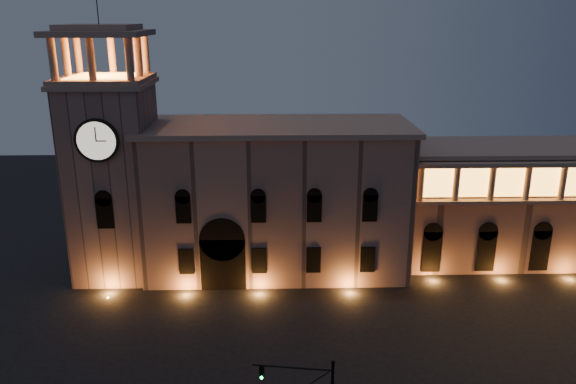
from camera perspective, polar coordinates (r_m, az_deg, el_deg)
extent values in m
plane|color=black|center=(50.25, 1.48, -18.19)|extent=(160.00, 160.00, 0.00)
cube|color=#8A665A|center=(66.08, -1.16, -0.82)|extent=(30.00, 12.00, 17.00)
cube|color=gray|center=(63.85, -1.21, 6.69)|extent=(30.80, 12.80, 0.60)
cube|color=black|center=(63.34, -6.57, -7.14)|extent=(5.00, 1.40, 6.00)
cylinder|color=black|center=(62.15, -6.67, -4.63)|extent=(5.00, 1.40, 5.00)
cube|color=#FFA132|center=(63.24, -6.58, -7.38)|extent=(4.20, 0.20, 5.00)
cube|color=#8A665A|center=(66.90, -17.22, 0.84)|extent=(9.00, 9.00, 22.00)
cube|color=gray|center=(64.72, -18.13, 10.42)|extent=(9.80, 9.80, 0.50)
cylinder|color=black|center=(61.12, -18.86, 4.96)|extent=(4.60, 0.35, 4.60)
cylinder|color=beige|center=(60.99, -18.90, 4.94)|extent=(4.00, 0.12, 4.00)
cube|color=gray|center=(64.67, -18.17, 10.86)|extent=(9.40, 9.40, 0.50)
cube|color=#FFA132|center=(64.64, -18.20, 11.12)|extent=(6.80, 6.80, 0.15)
cylinder|color=gray|center=(62.08, -22.80, 12.32)|extent=(0.76, 0.76, 4.20)
cylinder|color=gray|center=(60.84, -19.38, 12.60)|extent=(0.76, 0.76, 4.20)
cylinder|color=gray|center=(59.81, -15.83, 12.85)|extent=(0.76, 0.76, 4.20)
cylinder|color=gray|center=(69.22, -20.57, 12.98)|extent=(0.76, 0.76, 4.20)
cylinder|color=gray|center=(68.11, -17.47, 13.22)|extent=(0.76, 0.76, 4.20)
cylinder|color=gray|center=(67.20, -14.26, 13.43)|extent=(0.76, 0.76, 4.20)
cylinder|color=gray|center=(65.64, -21.63, 12.67)|extent=(0.76, 0.76, 4.20)
cylinder|color=gray|center=(63.50, -15.00, 13.16)|extent=(0.76, 0.76, 4.20)
cube|color=gray|center=(64.35, -18.58, 15.05)|extent=(9.80, 9.80, 0.60)
cube|color=gray|center=(64.34, -18.64, 15.58)|extent=(7.50, 7.50, 0.60)
cylinder|color=black|center=(64.33, -18.84, 17.62)|extent=(0.10, 0.10, 4.00)
cube|color=#856055|center=(76.57, 25.20, -1.13)|extent=(40.00, 10.00, 14.00)
cube|color=gray|center=(74.77, 25.92, 4.14)|extent=(40.60, 10.60, 0.50)
cylinder|color=gray|center=(63.95, 13.34, 0.88)|extent=(0.70, 0.70, 4.00)
cylinder|color=gray|center=(65.09, 16.74, 0.89)|extent=(0.70, 0.70, 4.00)
cylinder|color=gray|center=(66.44, 20.02, 0.90)|extent=(0.70, 0.70, 4.00)
cylinder|color=gray|center=(68.01, 23.16, 0.90)|extent=(0.70, 0.70, 4.00)
cylinder|color=gray|center=(69.77, 26.15, 0.91)|extent=(0.70, 0.70, 4.00)
sphere|color=black|center=(38.50, 4.60, -16.84)|extent=(0.30, 0.30, 0.30)
cylinder|color=black|center=(39.02, 0.43, -17.40)|extent=(5.35, 0.91, 0.13)
cube|color=black|center=(39.57, -2.67, -17.82)|extent=(0.36, 0.35, 0.92)
cylinder|color=#0CE53F|center=(39.61, -2.70, -18.32)|extent=(0.20, 0.11, 0.19)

